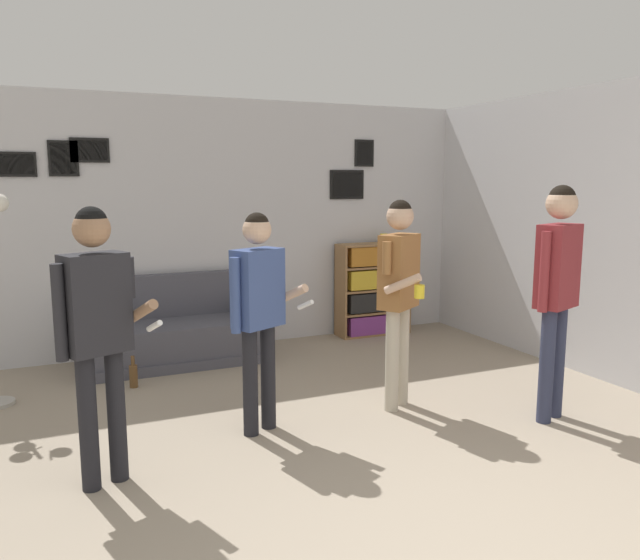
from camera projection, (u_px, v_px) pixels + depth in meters
The scene contains 10 objects.
wall_back at pixel (222, 224), 6.81m from camera, with size 8.12×0.08×2.70m.
wall_right at pixel (588, 232), 5.85m from camera, with size 0.06×7.03×2.70m.
couch at pixel (173, 334), 6.34m from camera, with size 1.72×0.80×0.86m.
bookshelf at pixel (373, 289), 7.44m from camera, with size 0.89×0.30×1.10m.
person_player_foreground_left at pixel (97, 318), 3.64m from camera, with size 0.58×0.41×1.69m.
person_player_foreground_center at pixel (258, 300), 4.46m from camera, with size 0.58×0.38×1.61m.
person_watcher_holding_cup at pixel (399, 282), 4.94m from camera, with size 0.43×0.57×1.68m.
person_spectator_near_bookshelf at pixel (557, 276), 4.67m from camera, with size 0.47×0.31×1.80m.
bottle_on_floor at pixel (133, 375), 5.57m from camera, with size 0.07×0.07×0.29m.
drinking_cup at pixel (384, 238), 7.40m from camera, with size 0.09×0.09×0.11m.
Camera 1 is at (-1.79, -2.01, 1.83)m, focal length 35.00 mm.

